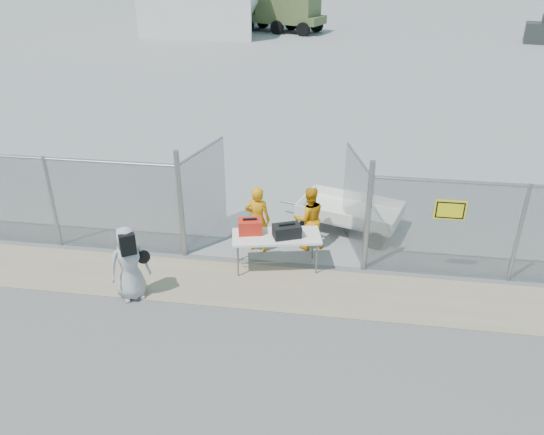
% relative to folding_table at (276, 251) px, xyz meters
% --- Properties ---
extents(ground, '(160.00, 160.00, 0.00)m').
position_rel_folding_table_xyz_m(ground, '(-0.13, -1.79, -0.40)').
color(ground, '#4F4F4F').
extents(tarmac_inside, '(160.00, 80.00, 0.01)m').
position_rel_folding_table_xyz_m(tarmac_inside, '(-0.13, 40.21, -0.39)').
color(tarmac_inside, gray).
rests_on(tarmac_inside, ground).
extents(dirt_strip, '(44.00, 1.60, 0.01)m').
position_rel_folding_table_xyz_m(dirt_strip, '(-0.13, -0.79, -0.39)').
color(dirt_strip, gray).
rests_on(dirt_strip, ground).
extents(chain_link_fence, '(40.00, 0.20, 2.20)m').
position_rel_folding_table_xyz_m(chain_link_fence, '(-0.13, 0.21, 0.70)').
color(chain_link_fence, gray).
rests_on(chain_link_fence, ground).
extents(folding_table, '(1.98, 1.15, 0.79)m').
position_rel_folding_table_xyz_m(folding_table, '(0.00, 0.00, 0.00)').
color(folding_table, white).
rests_on(folding_table, ground).
extents(orange_bag, '(0.56, 0.44, 0.31)m').
position_rel_folding_table_xyz_m(orange_bag, '(-0.57, 0.03, 0.55)').
color(orange_bag, red).
rests_on(orange_bag, folding_table).
extents(black_duffel, '(0.65, 0.52, 0.27)m').
position_rel_folding_table_xyz_m(black_duffel, '(0.22, -0.02, 0.53)').
color(black_duffel, black).
rests_on(black_duffel, folding_table).
extents(security_worker_left, '(0.60, 0.42, 1.58)m').
position_rel_folding_table_xyz_m(security_worker_left, '(-0.52, 0.66, 0.39)').
color(security_worker_left, orange).
rests_on(security_worker_left, ground).
extents(security_worker_right, '(0.88, 0.79, 1.50)m').
position_rel_folding_table_xyz_m(security_worker_right, '(0.61, 0.96, 0.36)').
color(security_worker_right, orange).
rests_on(security_worker_right, ground).
extents(visitor, '(0.91, 0.83, 1.56)m').
position_rel_folding_table_xyz_m(visitor, '(-2.67, -1.49, 0.38)').
color(visitor, '#A1A1A1').
rests_on(visitor, ground).
extents(utility_trailer, '(3.43, 2.43, 0.75)m').
position_rel_folding_table_xyz_m(utility_trailer, '(1.54, 2.00, -0.02)').
color(utility_trailer, white).
rests_on(utility_trailer, ground).
extents(military_truck, '(7.05, 4.53, 3.15)m').
position_rel_folding_table_xyz_m(military_truck, '(-4.39, 34.35, 1.18)').
color(military_truck, '#536333').
rests_on(military_truck, ground).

